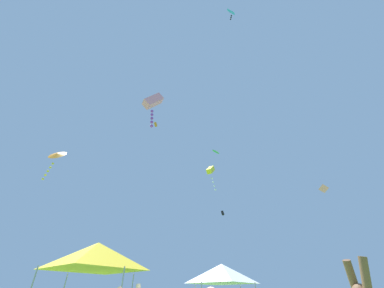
% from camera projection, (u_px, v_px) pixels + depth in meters
% --- Properties ---
extents(canopy_tent_white, '(3.02, 3.02, 3.23)m').
position_uv_depth(canopy_tent_white, '(222.00, 274.00, 12.96)').
color(canopy_tent_white, '#9E9EA3').
rests_on(canopy_tent_white, ground).
extents(canopy_tent_yellow, '(3.49, 3.49, 3.73)m').
position_uv_depth(canopy_tent_yellow, '(96.00, 256.00, 10.30)').
color(canopy_tent_yellow, '#9E9EA3').
rests_on(canopy_tent_yellow, ground).
extents(kite_yellow_box, '(1.25, 1.52, 3.30)m').
position_uv_depth(kite_yellow_box, '(211.00, 171.00, 26.78)').
color(kite_yellow_box, yellow).
extents(kite_cyan_diamond, '(1.06, 1.00, 2.58)m').
position_uv_depth(kite_cyan_diamond, '(232.00, 11.00, 24.37)').
color(kite_cyan_diamond, '#2DB7CC').
extents(kite_pink_diamond, '(1.04, 1.12, 0.42)m').
position_uv_depth(kite_pink_diamond, '(324.00, 188.00, 22.16)').
color(kite_pink_diamond, pink).
extents(kite_green_delta, '(1.12, 1.14, 0.58)m').
position_uv_depth(kite_green_delta, '(216.00, 151.00, 24.66)').
color(kite_green_delta, green).
extents(kite_orange_delta, '(1.43, 1.09, 2.74)m').
position_uv_depth(kite_orange_delta, '(57.00, 155.00, 17.89)').
color(kite_orange_delta, orange).
extents(kite_orange_box, '(0.67, 0.66, 0.84)m').
position_uv_depth(kite_orange_box, '(156.00, 124.00, 40.47)').
color(kite_orange_box, orange).
extents(kite_pink_box, '(1.39, 0.98, 3.11)m').
position_uv_depth(kite_pink_box, '(153.00, 102.00, 14.92)').
color(kite_pink_box, pink).
extents(kite_black_box, '(0.45, 0.52, 0.69)m').
position_uv_depth(kite_black_box, '(223.00, 213.00, 33.50)').
color(kite_black_box, black).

